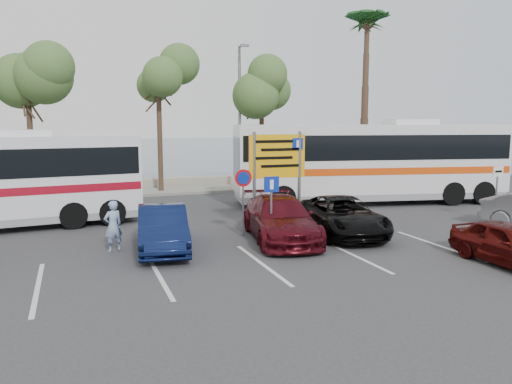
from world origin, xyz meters
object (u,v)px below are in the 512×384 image
object	(u,v)px
street_lamp_right	(240,110)
pedestrian_near	(113,226)
suv_black	(343,216)
coach_bus_right	(370,165)
direction_sign	(277,164)
pedestrian_far	(410,184)
car_blue	(163,228)
car_red	(510,244)
car_maroon	(280,219)

from	to	relation	value
street_lamp_right	pedestrian_near	xyz separation A→B (m)	(-7.99, -11.62, -3.81)
suv_black	street_lamp_right	bearing A→B (deg)	98.78
coach_bus_right	pedestrian_near	xyz separation A→B (m)	(-12.49, -5.16, -1.10)
direction_sign	pedestrian_far	size ratio (longest dim) A/B	1.95
car_blue	street_lamp_right	bearing A→B (deg)	69.04
direction_sign	car_blue	world-z (taller)	direction_sign
car_red	street_lamp_right	bearing A→B (deg)	97.26
street_lamp_right	car_blue	size ratio (longest dim) A/B	1.92
car_blue	car_maroon	distance (m)	3.95
coach_bus_right	car_red	distance (m)	10.88
street_lamp_right	car_red	size ratio (longest dim) A/B	2.24
car_maroon	suv_black	distance (m)	2.40
car_maroon	pedestrian_near	distance (m)	5.42
coach_bus_right	pedestrian_far	xyz separation A→B (m)	(1.99, -0.56, -0.97)
car_red	coach_bus_right	bearing A→B (deg)	77.62
coach_bus_right	pedestrian_near	distance (m)	13.56
car_blue	suv_black	world-z (taller)	car_blue
direction_sign	car_maroon	xyz separation A→B (m)	(-0.60, -1.70, -1.71)
car_red	car_blue	bearing A→B (deg)	150.12
direction_sign	street_lamp_right	bearing A→B (deg)	79.06
street_lamp_right	pedestrian_near	distance (m)	14.61
street_lamp_right	suv_black	bearing A→B (deg)	-90.91
direction_sign	pedestrian_near	size ratio (longest dim) A/B	2.28
direction_sign	car_red	bearing A→B (deg)	-57.88
coach_bus_right	suv_black	world-z (taller)	coach_bus_right
car_blue	pedestrian_far	distance (m)	13.96
coach_bus_right	street_lamp_right	bearing A→B (deg)	124.85
direction_sign	suv_black	distance (m)	3.04
direction_sign	coach_bus_right	xyz separation A→B (m)	(6.50, 3.86, -0.54)
car_blue	suv_black	xyz separation A→B (m)	(6.35, 0.00, -0.03)
car_blue	suv_black	bearing A→B (deg)	7.61
direction_sign	car_maroon	bearing A→B (deg)	-109.32
coach_bus_right	car_blue	xyz separation A→B (m)	(-11.04, -5.56, -1.20)
direction_sign	coach_bus_right	distance (m)	7.57
car_red	suv_black	size ratio (longest dim) A/B	0.75
street_lamp_right	car_red	bearing A→B (deg)	-82.60
pedestrian_near	pedestrian_far	distance (m)	15.19
street_lamp_right	pedestrian_near	size ratio (longest dim) A/B	5.07
suv_black	car_maroon	bearing A→B (deg)	-170.31
suv_black	pedestrian_near	bearing A→B (deg)	-173.22
car_blue	pedestrian_near	xyz separation A→B (m)	(-1.45, 0.40, 0.10)
car_red	pedestrian_far	world-z (taller)	pedestrian_far
direction_sign	car_red	xyz separation A→B (m)	(4.20, -6.70, -1.82)
pedestrian_near	pedestrian_far	bearing A→B (deg)	176.79
coach_bus_right	car_blue	world-z (taller)	coach_bus_right
street_lamp_right	pedestrian_near	bearing A→B (deg)	-124.51
pedestrian_far	direction_sign	bearing A→B (deg)	67.62
coach_bus_right	car_red	xyz separation A→B (m)	(-2.29, -10.56, -1.28)
direction_sign	pedestrian_near	distance (m)	6.35
street_lamp_right	car_red	distance (m)	17.62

